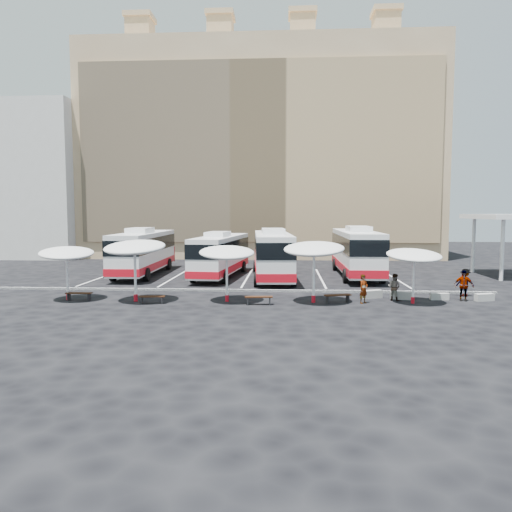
# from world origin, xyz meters

# --- Properties ---
(ground) EXTENTS (120.00, 120.00, 0.00)m
(ground) POSITION_xyz_m (0.00, 0.00, 0.00)
(ground) COLOR black
(ground) RESTS_ON ground
(sandstone_building) EXTENTS (42.00, 18.25, 29.60)m
(sandstone_building) POSITION_xyz_m (0.00, 31.87, 12.63)
(sandstone_building) COLOR tan
(sandstone_building) RESTS_ON ground
(apartment_block) EXTENTS (14.00, 14.00, 18.00)m
(apartment_block) POSITION_xyz_m (-28.00, 28.00, 9.00)
(apartment_block) COLOR beige
(apartment_block) RESTS_ON ground
(curb_divider) EXTENTS (34.00, 0.25, 0.15)m
(curb_divider) POSITION_xyz_m (0.00, 0.50, 0.07)
(curb_divider) COLOR black
(curb_divider) RESTS_ON ground
(bay_lines) EXTENTS (24.15, 12.00, 0.01)m
(bay_lines) POSITION_xyz_m (0.00, 8.00, 0.01)
(bay_lines) COLOR white
(bay_lines) RESTS_ON ground
(bus_0) EXTENTS (3.18, 12.85, 4.06)m
(bus_0) POSITION_xyz_m (-9.04, 9.22, 2.08)
(bus_0) COLOR white
(bus_0) RESTS_ON ground
(bus_1) EXTENTS (3.72, 12.13, 3.79)m
(bus_1) POSITION_xyz_m (-2.26, 8.22, 1.93)
(bus_1) COLOR white
(bus_1) RESTS_ON ground
(bus_2) EXTENTS (3.68, 13.10, 4.11)m
(bus_2) POSITION_xyz_m (2.08, 6.98, 2.10)
(bus_2) COLOR white
(bus_2) RESTS_ON ground
(bus_3) EXTENTS (3.14, 13.34, 4.23)m
(bus_3) POSITION_xyz_m (9.06, 9.37, 2.16)
(bus_3) COLOR white
(bus_3) RESTS_ON ground
(sunshade_0) EXTENTS (4.24, 4.27, 3.37)m
(sunshade_0) POSITION_xyz_m (-10.13, -3.45, 2.87)
(sunshade_0) COLOR white
(sunshade_0) RESTS_ON ground
(sunshade_1) EXTENTS (4.12, 4.16, 3.82)m
(sunshade_1) POSITION_xyz_m (-5.87, -3.62, 3.25)
(sunshade_1) COLOR white
(sunshade_1) RESTS_ON ground
(sunshade_2) EXTENTS (3.88, 3.91, 3.46)m
(sunshade_2) POSITION_xyz_m (-0.36, -3.35, 2.94)
(sunshade_2) COLOR white
(sunshade_2) RESTS_ON ground
(sunshade_3) EXTENTS (4.30, 4.34, 3.75)m
(sunshade_3) POSITION_xyz_m (4.81, -3.39, 3.19)
(sunshade_3) COLOR white
(sunshade_3) RESTS_ON ground
(sunshade_4) EXTENTS (3.63, 3.67, 3.33)m
(sunshade_4) POSITION_xyz_m (10.64, -3.31, 2.83)
(sunshade_4) COLOR white
(sunshade_4) RESTS_ON ground
(wood_bench_0) EXTENTS (1.57, 0.43, 0.48)m
(wood_bench_0) POSITION_xyz_m (-9.41, -3.53, 0.37)
(wood_bench_0) COLOR black
(wood_bench_0) RESTS_ON ground
(wood_bench_1) EXTENTS (1.53, 0.53, 0.46)m
(wood_bench_1) POSITION_xyz_m (-4.67, -4.33, 0.35)
(wood_bench_1) COLOR black
(wood_bench_1) RESTS_ON ground
(wood_bench_2) EXTENTS (1.64, 0.57, 0.49)m
(wood_bench_2) POSITION_xyz_m (1.60, -4.29, 0.38)
(wood_bench_2) COLOR black
(wood_bench_2) RESTS_ON ground
(wood_bench_3) EXTENTS (1.65, 0.87, 0.49)m
(wood_bench_3) POSITION_xyz_m (6.24, -3.33, 0.38)
(wood_bench_3) COLOR black
(wood_bench_3) RESTS_ON ground
(conc_bench_0) EXTENTS (1.38, 0.95, 0.49)m
(conc_bench_0) POSITION_xyz_m (8.54, -1.62, 0.25)
(conc_bench_0) COLOR #979792
(conc_bench_0) RESTS_ON ground
(conc_bench_1) EXTENTS (1.38, 0.69, 0.49)m
(conc_bench_1) POSITION_xyz_m (10.25, -1.98, 0.25)
(conc_bench_1) COLOR #979792
(conc_bench_1) RESTS_ON ground
(conc_bench_2) EXTENTS (1.11, 0.44, 0.41)m
(conc_bench_2) POSITION_xyz_m (12.57, -2.00, 0.20)
(conc_bench_2) COLOR #979792
(conc_bench_2) RESTS_ON ground
(conc_bench_3) EXTENTS (1.23, 0.71, 0.44)m
(conc_bench_3) POSITION_xyz_m (15.19, -2.19, 0.22)
(conc_bench_3) COLOR #979792
(conc_bench_3) RESTS_ON ground
(passenger_0) EXTENTS (0.74, 0.71, 1.71)m
(passenger_0) POSITION_xyz_m (7.74, -3.49, 0.85)
(passenger_0) COLOR black
(passenger_0) RESTS_ON ground
(passenger_1) EXTENTS (1.02, 0.98, 1.65)m
(passenger_1) POSITION_xyz_m (9.75, -2.47, 0.83)
(passenger_1) COLOR black
(passenger_1) RESTS_ON ground
(passenger_2) EXTENTS (1.17, 0.69, 1.87)m
(passenger_2) POSITION_xyz_m (13.88, -2.28, 0.93)
(passenger_2) COLOR black
(passenger_2) RESTS_ON ground
(passenger_3) EXTENTS (1.21, 0.77, 1.77)m
(passenger_3) POSITION_xyz_m (14.57, -0.60, 0.89)
(passenger_3) COLOR black
(passenger_3) RESTS_ON ground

